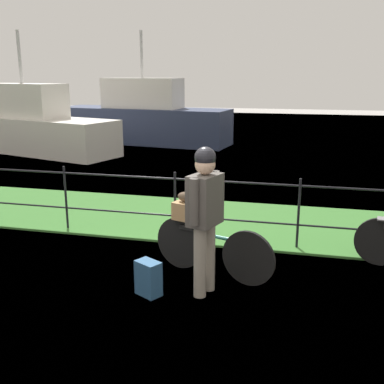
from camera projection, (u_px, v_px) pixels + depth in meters
name	position (u px, v px, depth m)	size (l,w,h in m)	color
ground_plane	(124.00, 302.00, 5.05)	(60.00, 60.00, 0.00)	#9E9993
grass_strip	(191.00, 219.00, 7.91)	(27.00, 2.40, 0.03)	#38702D
harbor_water	(248.00, 149.00, 15.31)	(30.00, 30.00, 0.00)	#60849E
iron_fence	(175.00, 200.00, 6.84)	(18.04, 0.04, 1.03)	black
bicycle_main	(211.00, 248.00, 5.63)	(1.56, 0.55, 0.67)	black
wooden_crate	(188.00, 211.00, 5.70)	(0.33, 0.24, 0.22)	#A87F51
terrier_dog	(189.00, 197.00, 5.64)	(0.32, 0.22, 0.18)	#4C3D2D
cyclist_person	(205.00, 208.00, 5.01)	(0.37, 0.52, 1.68)	gray
backpack_on_paving	(148.00, 278.00, 5.16)	(0.28, 0.18, 0.40)	#28517A
moored_boat_near	(143.00, 119.00, 16.56)	(6.45, 2.42, 3.90)	#2D3856
moored_boat_far	(26.00, 127.00, 14.75)	(6.80, 3.42, 3.75)	silver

